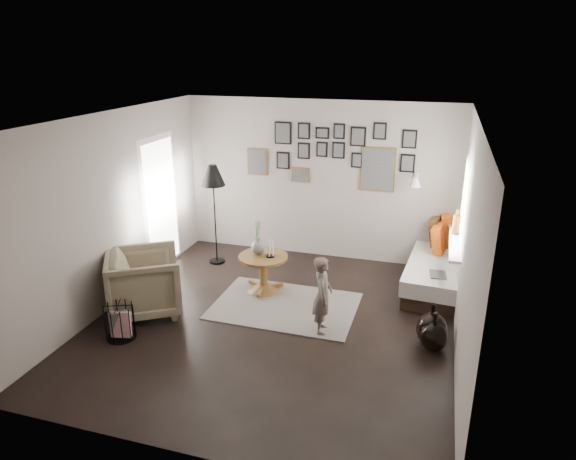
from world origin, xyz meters
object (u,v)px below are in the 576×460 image
(demijohn_small, at_px, (433,336))
(daybed, at_px, (438,267))
(magazine_basket, at_px, (120,322))
(floor_lamp, at_px, (213,179))
(armchair, at_px, (145,282))
(vase, at_px, (258,245))
(pedestal_table, at_px, (263,275))
(demijohn_large, at_px, (431,329))
(child, at_px, (322,295))

(demijohn_small, bearing_deg, daybed, 90.02)
(daybed, relative_size, magazine_basket, 4.40)
(daybed, height_order, floor_lamp, floor_lamp)
(armchair, distance_m, demijohn_small, 3.73)
(vase, distance_m, magazine_basket, 2.14)
(pedestal_table, xyz_separation_m, armchair, (-1.30, -1.02, 0.17))
(pedestal_table, height_order, demijohn_large, pedestal_table)
(armchair, bearing_deg, pedestal_table, -84.20)
(vase, bearing_deg, daybed, 20.59)
(child, bearing_deg, magazine_basket, 99.50)
(pedestal_table, relative_size, daybed, 0.35)
(pedestal_table, height_order, daybed, daybed)
(floor_lamp, distance_m, child, 2.86)
(floor_lamp, xyz_separation_m, magazine_basket, (-0.16, -2.49, -1.19))
(pedestal_table, xyz_separation_m, daybed, (2.41, 0.96, 0.03))
(pedestal_table, relative_size, armchair, 0.76)
(vase, bearing_deg, floor_lamp, 142.86)
(pedestal_table, height_order, armchair, armchair)
(daybed, xyz_separation_m, demijohn_large, (-0.03, -1.73, -0.08))
(daybed, distance_m, magazine_basket, 4.53)
(floor_lamp, xyz_separation_m, child, (2.16, -1.64, -0.91))
(magazine_basket, bearing_deg, armchair, 93.91)
(pedestal_table, bearing_deg, magazine_basket, -126.34)
(vase, xyz_separation_m, daybed, (2.49, 0.94, -0.42))
(vase, xyz_separation_m, demijohn_large, (2.47, -0.80, -0.50))
(armchair, relative_size, demijohn_large, 1.72)
(floor_lamp, bearing_deg, demijohn_small, -25.63)
(daybed, relative_size, armchair, 2.14)
(floor_lamp, height_order, child, floor_lamp)
(floor_lamp, distance_m, demijohn_small, 4.08)
(daybed, relative_size, floor_lamp, 1.23)
(floor_lamp, bearing_deg, pedestal_table, -35.77)
(armchair, bearing_deg, child, -118.32)
(magazine_basket, height_order, demijohn_small, demijohn_small)
(daybed, height_order, demijohn_large, daybed)
(demijohn_large, xyz_separation_m, demijohn_small, (0.03, -0.12, -0.02))
(child, bearing_deg, demijohn_large, -97.18)
(vase, xyz_separation_m, armchair, (-1.22, -1.04, -0.28))
(vase, distance_m, child, 1.46)
(armchair, bearing_deg, demijohn_small, -120.44)
(pedestal_table, relative_size, demijohn_large, 1.30)
(demijohn_large, xyz_separation_m, child, (-1.32, -0.08, 0.29))
(daybed, bearing_deg, demijohn_small, -85.53)
(pedestal_table, bearing_deg, demijohn_small, -20.34)
(pedestal_table, xyz_separation_m, vase, (-0.08, 0.02, 0.45))
(pedestal_table, height_order, child, child)
(demijohn_small, bearing_deg, armchair, -178.01)
(demijohn_large, bearing_deg, vase, 162.12)
(floor_lamp, bearing_deg, magazine_basket, -93.71)
(armchair, relative_size, magazine_basket, 2.05)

